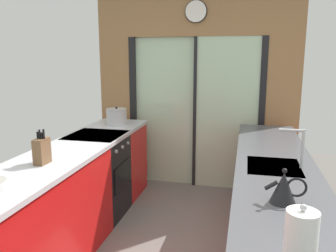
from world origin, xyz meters
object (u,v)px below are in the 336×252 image
Objects in this scene: knife_block at (42,151)px; paper_towel_roll at (301,242)px; stock_pot at (117,117)px; oven_range at (98,175)px; kettle at (284,188)px.

knife_block is 2.05m from paper_towel_roll.
knife_block is 1.61m from stock_pot.
knife_block reaches higher than stock_pot.
stock_pot is at bearing 88.15° from oven_range.
paper_towel_roll is (1.78, -2.63, 0.02)m from stock_pot.
paper_towel_roll is (1.80, -2.06, 0.59)m from oven_range.
kettle is 0.66m from paper_towel_roll.
stock_pot is at bearing 124.10° from paper_towel_roll.
paper_towel_roll is at bearing -29.71° from knife_block.
stock_pot is 0.89× the size of paper_towel_roll.
oven_range is at bearing 131.14° from paper_towel_roll.
paper_towel_roll is at bearing -90.20° from kettle.
knife_block is at bearing 150.29° from paper_towel_roll.
stock_pot is at bearing 132.19° from kettle.
knife_block is 1.82m from kettle.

